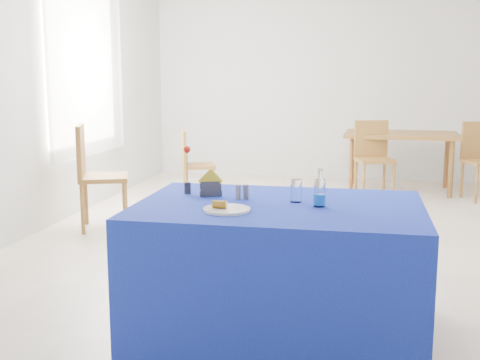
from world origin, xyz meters
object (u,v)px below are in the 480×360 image
at_px(oak_table, 401,139).
at_px(chair_bg_left, 373,153).
at_px(plate, 227,210).
at_px(blue_table, 278,269).
at_px(water_bottle, 320,194).
at_px(chair_win_b, 192,160).
at_px(chair_win_a, 94,169).

distance_m(oak_table, chair_bg_left, 0.62).
bearing_deg(plate, chair_bg_left, 79.20).
distance_m(blue_table, water_bottle, 0.51).
xyz_separation_m(water_bottle, chair_win_b, (-1.74, 3.54, -0.34)).
distance_m(chair_bg_left, chair_win_a, 3.44).
height_order(chair_bg_left, chair_win_b, chair_bg_left).
bearing_deg(water_bottle, plate, -155.85).
xyz_separation_m(blue_table, chair_win_a, (-2.07, 2.03, 0.21)).
bearing_deg(chair_bg_left, water_bottle, -110.71).
bearing_deg(water_bottle, oak_table, 81.20).
height_order(water_bottle, oak_table, water_bottle).
height_order(plate, chair_win_a, chair_win_a).
bearing_deg(chair_win_a, water_bottle, -152.61).
xyz_separation_m(plate, chair_win_a, (-1.82, 2.27, -0.18)).
bearing_deg(plate, blue_table, 43.31).
height_order(plate, chair_bg_left, chair_bg_left).
bearing_deg(chair_bg_left, chair_win_b, -177.72).
relative_size(plate, chair_bg_left, 0.27).
distance_m(blue_table, chair_win_a, 2.91).
xyz_separation_m(oak_table, chair_bg_left, (-0.36, -0.48, -0.14)).
xyz_separation_m(chair_bg_left, chair_win_a, (-2.67, -2.17, 0.05)).
bearing_deg(chair_win_a, oak_table, -69.52).
xyz_separation_m(blue_table, oak_table, (0.96, 4.69, 0.30)).
distance_m(water_bottle, chair_win_a, 3.09).
height_order(blue_table, chair_win_b, chair_win_b).
xyz_separation_m(plate, chair_bg_left, (0.85, 4.44, -0.23)).
xyz_separation_m(blue_table, chair_bg_left, (0.60, 4.20, 0.16)).
height_order(water_bottle, chair_win_b, water_bottle).
bearing_deg(water_bottle, blue_table, 174.73).
height_order(plate, oak_table, plate).
relative_size(blue_table, chair_bg_left, 1.71).
relative_size(plate, chair_win_a, 0.25).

